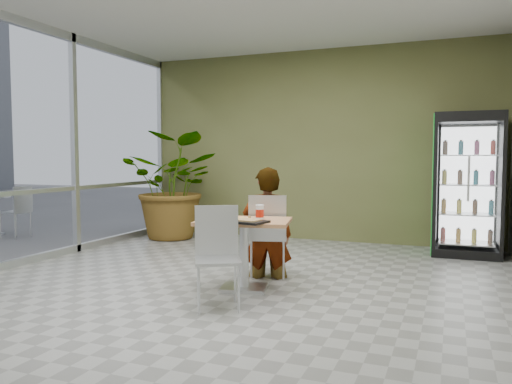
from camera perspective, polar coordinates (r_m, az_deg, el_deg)
ground at (r=5.39m, az=-3.43°, el=-11.13°), size 7.00×7.00×0.00m
room_envelope at (r=5.21m, az=-3.51°, el=6.12°), size 6.00×7.00×3.20m
storefront_frame at (r=7.02m, az=-26.38°, el=5.16°), size 0.10×7.00×3.20m
dining_table at (r=5.29m, az=-1.38°, el=-5.47°), size 1.07×0.85×0.75m
chair_far at (r=5.80m, az=1.37°, el=-4.29°), size 0.54×0.54×0.97m
chair_near at (r=4.77m, az=-4.46°, el=-6.33°), size 0.57×0.57×0.94m
seated_woman at (r=5.87m, az=1.27°, el=-4.93°), size 0.67×0.53×1.59m
pizza_plate at (r=5.27m, az=-1.67°, el=-2.98°), size 0.31×0.27×0.03m
soda_cup at (r=5.23m, az=0.43°, el=-2.37°), size 0.09×0.09×0.16m
napkin_stack at (r=5.19m, az=-5.39°, el=-3.18°), size 0.18×0.18×0.02m
cafeteria_tray at (r=5.00m, az=-1.07°, el=-3.41°), size 0.44×0.36×0.02m
beverage_fridge at (r=7.70m, az=23.00°, el=0.77°), size 0.93×0.72×2.03m
potted_plant at (r=8.72m, az=-9.23°, el=0.71°), size 1.81×1.62×1.83m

